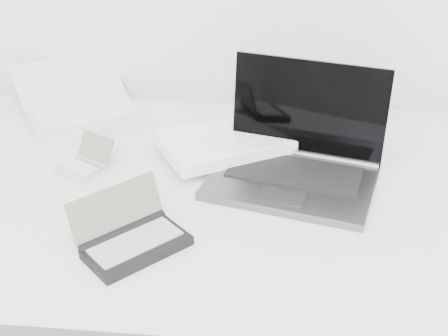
# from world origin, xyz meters

# --- Properties ---
(desk) EXTENTS (1.60, 0.80, 0.73)m
(desk) POSITION_xyz_m (0.00, 1.55, 0.68)
(desk) COLOR white
(desk) RESTS_ON ground
(laptop_large) EXTENTS (0.50, 0.41, 0.22)m
(laptop_large) POSITION_xyz_m (0.05, 1.62, 0.77)
(laptop_large) COLOR #55585A
(laptop_large) RESTS_ON desk
(netbook_open_white) EXTENTS (0.40, 0.42, 0.09)m
(netbook_open_white) POSITION_xyz_m (-0.42, 1.85, 0.75)
(netbook_open_white) COLOR silver
(netbook_open_white) RESTS_ON desk
(pda_silver) EXTENTS (0.12, 0.13, 0.07)m
(pda_silver) POSITION_xyz_m (-0.33, 1.58, 0.74)
(pda_silver) COLOR silver
(pda_silver) RESTS_ON desk
(palmtop_charcoal) EXTENTS (0.21, 0.21, 0.10)m
(palmtop_charcoal) POSITION_xyz_m (-0.17, 1.33, 0.75)
(palmtop_charcoal) COLOR black
(palmtop_charcoal) RESTS_ON desk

